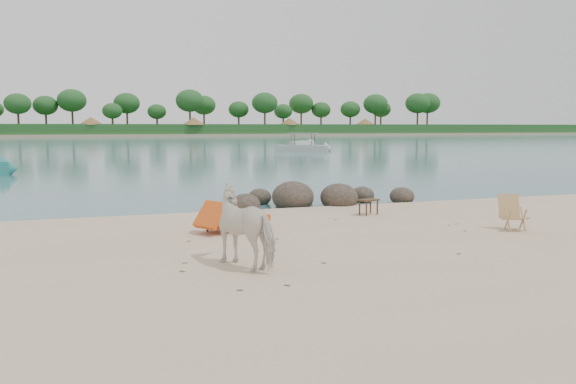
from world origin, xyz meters
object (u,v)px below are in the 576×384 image
side_table (368,208)px  deck_chair (516,214)px  lounge_chair (237,217)px  cow (249,228)px  boulders (313,198)px

side_table → deck_chair: bearing=-75.0°
lounge_chair → deck_chair: 6.54m
lounge_chair → cow: bearing=-131.7°
boulders → deck_chair: 6.50m
cow → lounge_chair: bearing=-126.7°
side_table → lounge_chair: 4.06m
cow → deck_chair: (6.75, 1.24, -0.28)m
boulders → deck_chair: (2.82, -5.85, 0.22)m
cow → side_table: 6.37m
side_table → deck_chair: 3.90m
side_table → deck_chair: (2.21, -3.20, 0.20)m
lounge_chair → deck_chair: (6.15, -2.23, 0.10)m
boulders → lounge_chair: size_ratio=3.00×
side_table → lounge_chair: bearing=174.2°
cow → side_table: size_ratio=3.07×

